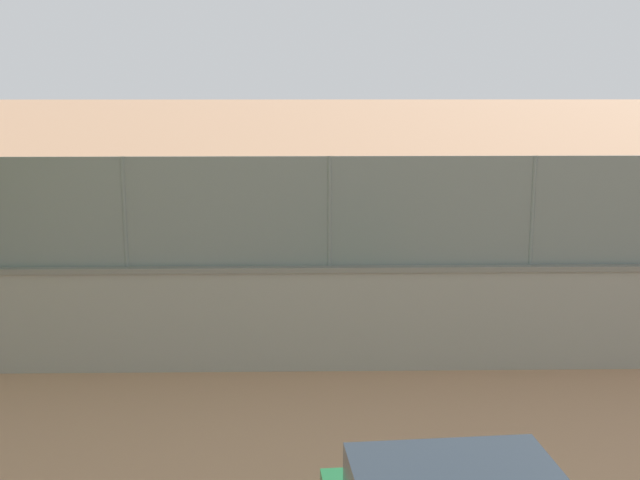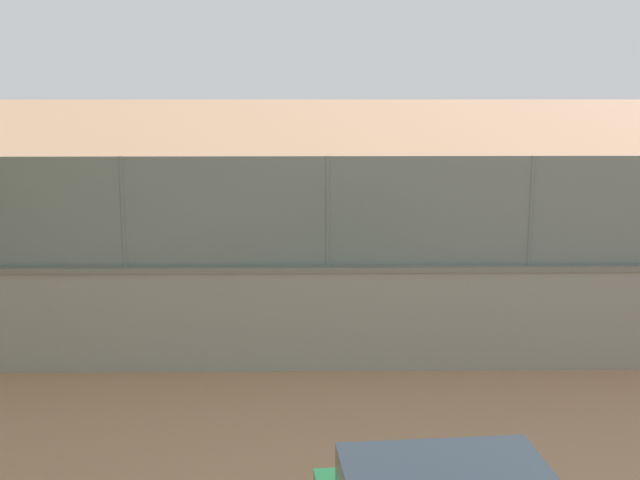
% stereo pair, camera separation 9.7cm
% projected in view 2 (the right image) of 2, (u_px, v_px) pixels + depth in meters
% --- Properties ---
extents(ground_plane, '(260.00, 260.00, 0.00)m').
position_uv_depth(ground_plane, '(227.00, 224.00, 24.95)').
color(ground_plane, tan).
extents(perimeter_wall, '(30.63, 0.73, 1.61)m').
position_uv_depth(perimeter_wall, '(327.00, 317.00, 12.52)').
color(perimeter_wall, gray).
rests_on(perimeter_wall, ground_plane).
extents(fence_panel_on_wall, '(30.08, 0.43, 1.63)m').
position_uv_depth(fence_panel_on_wall, '(328.00, 211.00, 12.20)').
color(fence_panel_on_wall, slate).
rests_on(fence_panel_on_wall, perimeter_wall).
extents(player_foreground_swinging, '(1.24, 0.77, 1.66)m').
position_uv_depth(player_foreground_swinging, '(255.00, 189.00, 25.37)').
color(player_foreground_swinging, navy).
rests_on(player_foreground_swinging, ground_plane).
extents(player_baseline_waiting, '(0.77, 1.29, 1.70)m').
position_uv_depth(player_baseline_waiting, '(423.00, 266.00, 14.98)').
color(player_baseline_waiting, '#B2B2B2').
rests_on(player_baseline_waiting, ground_plane).
extents(sports_ball, '(0.11, 0.11, 0.11)m').
position_uv_depth(sports_ball, '(246.00, 234.00, 23.11)').
color(sports_ball, orange).
rests_on(sports_ball, ground_plane).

